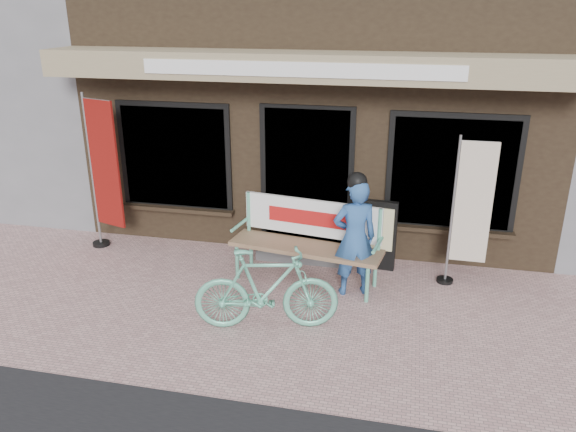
% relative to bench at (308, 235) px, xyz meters
% --- Properties ---
extents(ground, '(70.00, 70.00, 0.00)m').
position_rel_bench_xyz_m(ground, '(-0.19, -1.12, -0.64)').
color(ground, '#C39895').
rests_on(ground, ground).
extents(storefront, '(7.00, 6.77, 6.00)m').
position_rel_bench_xyz_m(storefront, '(-0.19, 3.85, 2.35)').
color(storefront, black).
rests_on(storefront, ground).
extents(bench, '(2.07, 0.81, 1.09)m').
position_rel_bench_xyz_m(bench, '(0.00, 0.00, 0.00)').
color(bench, '#62C19F').
rests_on(bench, ground).
extents(person, '(0.65, 0.53, 1.62)m').
position_rel_bench_xyz_m(person, '(0.63, -0.25, 0.16)').
color(person, '#2B5696').
rests_on(person, ground).
extents(bicycle, '(1.70, 0.82, 0.98)m').
position_rel_bench_xyz_m(bicycle, '(-0.24, -1.30, -0.15)').
color(bicycle, '#62C19F').
rests_on(bicycle, ground).
extents(nobori_red, '(0.69, 0.34, 2.34)m').
position_rel_bench_xyz_m(nobori_red, '(-3.10, 0.35, 0.57)').
color(nobori_red, gray).
rests_on(nobori_red, ground).
extents(nobori_cream, '(0.58, 0.22, 2.00)m').
position_rel_bench_xyz_m(nobori_cream, '(2.02, 0.30, 0.39)').
color(nobori_cream, gray).
rests_on(nobori_cream, ground).
extents(menu_stand, '(0.51, 0.16, 1.00)m').
position_rel_bench_xyz_m(menu_stand, '(0.88, 0.53, -0.13)').
color(menu_stand, black).
rests_on(menu_stand, ground).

